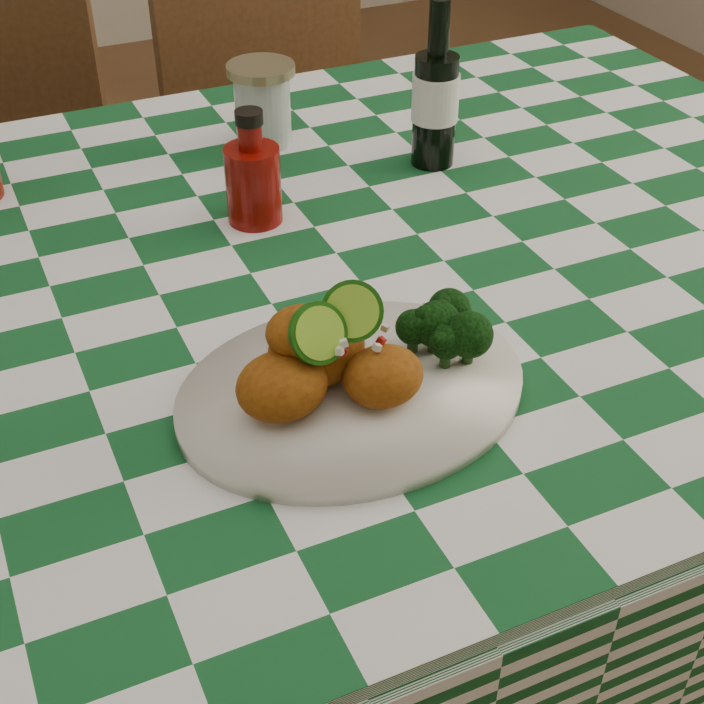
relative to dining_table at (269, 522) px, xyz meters
name	(u,v)px	position (x,y,z in m)	size (l,w,h in m)	color
ground	(282,695)	(0.00, 0.00, -0.39)	(5.00, 5.00, 0.00)	brown
dining_table	(269,522)	(0.00, 0.00, 0.00)	(1.66, 1.06, 0.79)	#124E23
plate	(352,392)	(0.01, -0.24, 0.40)	(0.33, 0.26, 0.02)	silver
fried_chicken_pile	(337,345)	(0.00, -0.24, 0.46)	(0.15, 0.11, 0.10)	#944D0E
broccoli_side	(442,328)	(0.11, -0.23, 0.44)	(0.07, 0.07, 0.05)	black
ketchup_bottle	(252,167)	(0.05, 0.11, 0.46)	(0.06, 0.06, 0.14)	#6F0A05
mason_jar	(263,105)	(0.13, 0.31, 0.45)	(0.09, 0.09, 0.11)	#B2BCBA
beer_bottle	(436,85)	(0.31, 0.16, 0.50)	(0.06, 0.06, 0.21)	black
wooden_chair_right	(303,216)	(0.33, 0.68, 0.04)	(0.40, 0.42, 0.88)	#472814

